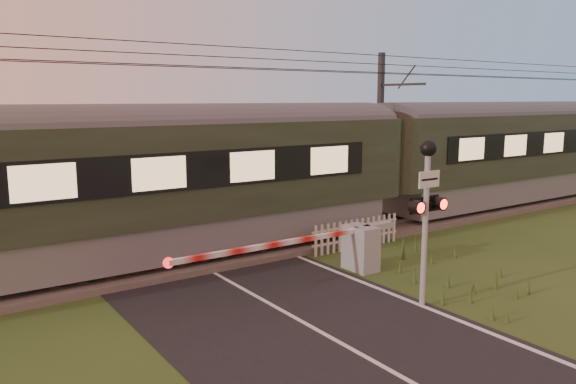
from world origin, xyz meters
TOP-DOWN VIEW (x-y plane):
  - ground at (0.00, 0.00)m, footprint 160.00×160.00m
  - road at (0.02, -0.23)m, footprint 6.00×140.00m
  - track_bed at (0.00, 6.50)m, footprint 140.00×3.40m
  - overhead_wires at (0.00, 6.50)m, footprint 120.00×0.62m
  - train at (7.33, 6.50)m, footprint 44.55×3.07m
  - boom_gate at (3.19, 2.88)m, footprint 6.75×0.94m
  - crossing_signal at (2.78, 0.04)m, footprint 0.95×0.37m
  - picket_fence at (4.84, 4.60)m, footprint 3.43×0.08m
  - catenary_mast at (9.70, 8.72)m, footprint 0.20×2.45m

SIDE VIEW (x-z plane):
  - ground at x=0.00m, z-range 0.00..0.00m
  - road at x=0.02m, z-range 0.00..0.03m
  - track_bed at x=0.00m, z-range -0.13..0.26m
  - picket_fence at x=4.84m, z-range 0.01..0.94m
  - boom_gate at x=3.19m, z-range 0.05..1.30m
  - train at x=7.33m, z-range 0.28..4.44m
  - crossing_signal at x=2.78m, z-range 0.70..4.45m
  - catenary_mast at x=9.70m, z-range 0.14..6.58m
  - overhead_wires at x=0.00m, z-range 5.41..6.04m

